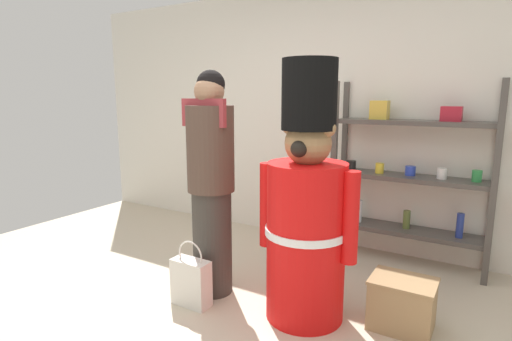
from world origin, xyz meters
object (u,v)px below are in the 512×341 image
teddy_bear_guard (306,215)px  shopping_bag (191,282)px  display_crate (402,304)px  person_shopper (211,182)px  merchandise_shelf (409,173)px

teddy_bear_guard → shopping_bag: teddy_bear_guard is taller
teddy_bear_guard → shopping_bag: (-0.77, -0.29, -0.55)m
display_crate → teddy_bear_guard: bearing=-162.8°
teddy_bear_guard → person_shopper: size_ratio=1.03×
person_shopper → display_crate: person_shopper is taller
shopping_bag → display_crate: 1.47m
shopping_bag → display_crate: shopping_bag is taller
teddy_bear_guard → display_crate: teddy_bear_guard is taller
merchandise_shelf → teddy_bear_guard: (-0.40, -1.34, -0.10)m
merchandise_shelf → shopping_bag: merchandise_shelf is taller
teddy_bear_guard → display_crate: size_ratio=4.29×
shopping_bag → merchandise_shelf: bearing=54.3°
teddy_bear_guard → display_crate: 0.85m
merchandise_shelf → teddy_bear_guard: teddy_bear_guard is taller
person_shopper → display_crate: bearing=9.4°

